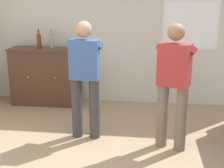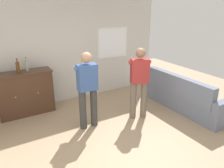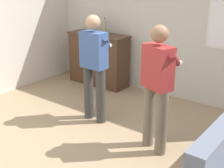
# 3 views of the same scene
# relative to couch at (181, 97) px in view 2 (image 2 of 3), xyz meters

# --- Properties ---
(ground) EXTENTS (10.40, 10.40, 0.00)m
(ground) POSITION_rel_couch_xyz_m (-1.99, -0.53, -0.34)
(ground) COLOR #9E8466
(wall_back_with_window) EXTENTS (5.20, 0.15, 2.80)m
(wall_back_with_window) POSITION_rel_couch_xyz_m (-1.96, 2.13, 1.06)
(wall_back_with_window) COLOR beige
(wall_back_with_window) RESTS_ON ground
(couch) EXTENTS (0.57, 2.39, 0.93)m
(couch) POSITION_rel_couch_xyz_m (0.00, 0.00, 0.00)
(couch) COLOR slate
(couch) RESTS_ON ground
(sideboard_cabinet) EXTENTS (1.31, 0.49, 1.07)m
(sideboard_cabinet) POSITION_rel_couch_xyz_m (-3.45, 1.77, 0.19)
(sideboard_cabinet) COLOR #472D1E
(sideboard_cabinet) RESTS_ON ground
(bottle_wine_green) EXTENTS (0.06, 0.06, 0.33)m
(bottle_wine_green) POSITION_rel_couch_xyz_m (-3.32, 1.82, 0.86)
(bottle_wine_green) COLOR gray
(bottle_wine_green) RESTS_ON sideboard_cabinet
(bottle_liquor_amber) EXTENTS (0.08, 0.08, 0.34)m
(bottle_liquor_amber) POSITION_rel_couch_xyz_m (-3.53, 1.74, 0.86)
(bottle_liquor_amber) COLOR #593314
(bottle_liquor_amber) RESTS_ON sideboard_cabinet
(person_standing_left) EXTENTS (0.56, 0.48, 1.68)m
(person_standing_left) POSITION_rel_couch_xyz_m (-2.40, 0.42, 0.59)
(person_standing_left) COLOR #383838
(person_standing_left) RESTS_ON ground
(person_standing_right) EXTENTS (0.52, 0.52, 1.68)m
(person_standing_right) POSITION_rel_couch_xyz_m (-1.19, 0.23, 0.59)
(person_standing_right) COLOR #6B6051
(person_standing_right) RESTS_ON ground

